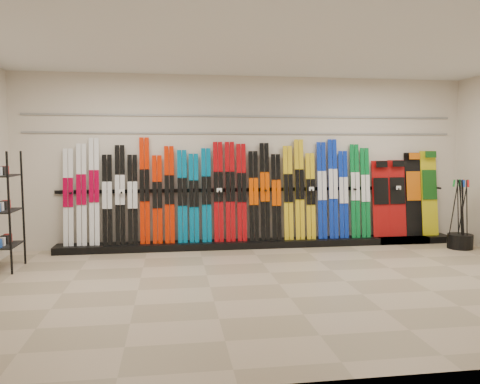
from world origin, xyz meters
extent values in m
plane|color=gray|center=(0.00, 0.00, 0.00)|extent=(8.00, 8.00, 0.00)
plane|color=beige|center=(0.00, 2.50, 1.50)|extent=(8.00, 0.00, 8.00)
plane|color=silver|center=(0.00, 0.00, 3.00)|extent=(8.00, 8.00, 0.00)
cube|color=black|center=(0.22, 2.28, 0.06)|extent=(8.00, 0.40, 0.12)
cube|color=white|center=(-3.05, 2.33, 0.93)|extent=(0.17, 0.21, 1.61)
cube|color=white|center=(-2.84, 2.33, 0.97)|extent=(0.17, 0.22, 1.69)
cube|color=white|center=(-2.64, 2.34, 1.01)|extent=(0.17, 0.23, 1.79)
cube|color=black|center=(-2.42, 2.32, 0.88)|extent=(0.17, 0.20, 1.51)
cube|color=black|center=(-2.21, 2.33, 0.96)|extent=(0.17, 0.22, 1.67)
cube|color=black|center=(-2.01, 2.32, 0.87)|extent=(0.17, 0.20, 1.51)
cube|color=red|center=(-1.81, 2.34, 1.02)|extent=(0.17, 0.23, 1.80)
cube|color=red|center=(-1.59, 2.32, 0.87)|extent=(0.17, 0.20, 1.50)
cube|color=red|center=(-1.39, 2.33, 0.95)|extent=(0.17, 0.22, 1.66)
cube|color=#01618D|center=(-1.17, 2.33, 0.91)|extent=(0.17, 0.21, 1.59)
cube|color=#01618D|center=(-0.97, 2.32, 0.88)|extent=(0.17, 0.20, 1.52)
cube|color=#01618D|center=(-0.76, 2.33, 0.93)|extent=(0.17, 0.21, 1.62)
cube|color=#A5070C|center=(-0.55, 2.33, 0.98)|extent=(0.17, 0.22, 1.73)
cube|color=#A5070C|center=(-0.34, 2.33, 0.98)|extent=(0.17, 0.23, 1.73)
cube|color=#A5070C|center=(-0.14, 2.33, 0.97)|extent=(0.17, 0.22, 1.70)
cube|color=black|center=(0.07, 2.32, 0.90)|extent=(0.17, 0.21, 1.57)
cube|color=black|center=(0.28, 2.33, 0.97)|extent=(0.17, 0.22, 1.71)
cube|color=black|center=(0.48, 2.32, 0.88)|extent=(0.17, 0.20, 1.51)
cube|color=gold|center=(0.70, 2.33, 0.95)|extent=(0.17, 0.22, 1.66)
cube|color=gold|center=(0.91, 2.34, 1.01)|extent=(0.17, 0.23, 1.77)
cube|color=gold|center=(1.11, 2.32, 0.88)|extent=(0.17, 0.20, 1.53)
cube|color=#0C29A8|center=(1.32, 2.33, 0.98)|extent=(0.17, 0.22, 1.73)
cube|color=#0C29A8|center=(1.53, 2.34, 1.01)|extent=(0.17, 0.23, 1.78)
cube|color=#0C29A8|center=(1.73, 2.32, 0.90)|extent=(0.17, 0.21, 1.57)
cube|color=#086C2C|center=(1.95, 2.33, 0.96)|extent=(0.17, 0.22, 1.69)
cube|color=#086C2C|center=(2.14, 2.33, 0.93)|extent=(0.17, 0.21, 1.62)
cube|color=#990C0C|center=(2.45, 2.35, 0.81)|extent=(0.32, 0.22, 1.39)
cube|color=#990C0C|center=(2.77, 2.35, 0.82)|extent=(0.32, 0.22, 1.40)
cube|color=black|center=(3.09, 2.36, 0.89)|extent=(0.31, 0.24, 1.54)
cube|color=gold|center=(3.41, 2.36, 0.90)|extent=(0.31, 0.24, 1.57)
cube|color=black|center=(-3.75, 1.29, 0.85)|extent=(0.40, 0.60, 1.70)
cylinder|color=black|center=(3.60, 1.64, 0.12)|extent=(0.42, 0.42, 0.25)
cylinder|color=black|center=(3.63, 1.67, 0.61)|extent=(0.16, 0.06, 1.17)
cylinder|color=black|center=(3.67, 1.72, 0.61)|extent=(0.15, 0.08, 1.17)
cylinder|color=black|center=(3.61, 1.67, 0.61)|extent=(0.06, 0.09, 1.18)
cylinder|color=black|center=(3.58, 1.70, 0.61)|extent=(0.04, 0.10, 1.18)
cylinder|color=black|center=(3.60, 1.59, 0.61)|extent=(0.13, 0.03, 1.18)
cylinder|color=black|center=(3.60, 1.61, 0.61)|extent=(0.06, 0.03, 1.18)
cylinder|color=black|center=(3.58, 1.56, 0.61)|extent=(0.03, 0.10, 1.18)
cylinder|color=black|center=(3.44, 1.64, 0.61)|extent=(0.09, 0.15, 1.17)
cylinder|color=black|center=(3.62, 1.52, 0.61)|extent=(0.03, 0.14, 1.18)
cube|color=gray|center=(0.00, 2.48, 2.00)|extent=(7.60, 0.02, 0.03)
cube|color=gray|center=(0.00, 2.48, 2.30)|extent=(7.60, 0.02, 0.03)
camera|label=1|loc=(-1.35, -5.72, 1.74)|focal=35.00mm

